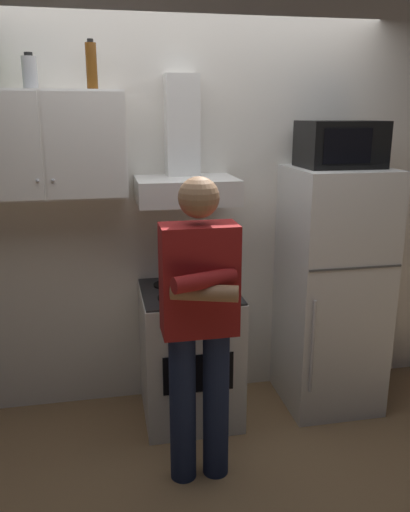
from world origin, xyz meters
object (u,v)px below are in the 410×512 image
(refrigerator, at_px, (331,290))
(person_standing, at_px, (199,323))
(stove_oven, at_px, (190,354))
(bottle_beer_brown, at_px, (92,66))
(bottle_canister_steel, at_px, (30,72))
(cooking_pot, at_px, (214,286))
(microwave, at_px, (340,144))
(upper_cabinet, at_px, (46,145))
(range_hood, at_px, (185,169))

(refrigerator, relative_size, person_standing, 0.98)
(stove_oven, height_order, bottle_beer_brown, bottle_beer_brown)
(bottle_canister_steel, bearing_deg, cooking_pot, -13.50)
(stove_oven, relative_size, bottle_beer_brown, 3.27)
(microwave, bearing_deg, cooking_pot, -170.43)
(upper_cabinet, relative_size, bottle_canister_steel, 4.69)
(bottle_beer_brown, bearing_deg, cooking_pot, -19.82)
(stove_oven, height_order, refrigerator, refrigerator)
(stove_oven, height_order, cooking_pot, cooking_pot)
(cooking_pot, distance_m, bottle_beer_brown, 1.43)
(stove_oven, relative_size, cooking_pot, 2.87)
(range_hood, height_order, microwave, range_hood)
(stove_oven, height_order, microwave, microwave)
(stove_oven, bearing_deg, bottle_beer_brown, 167.51)
(range_hood, relative_size, person_standing, 0.46)
(refrigerator, xyz_separation_m, bottle_beer_brown, (-1.47, 0.11, 1.38))
(person_standing, xyz_separation_m, bottle_beer_brown, (-0.47, 0.72, 1.28))
(upper_cabinet, bearing_deg, range_hood, 0.09)
(refrigerator, bearing_deg, range_hood, 172.45)
(person_standing, bearing_deg, stove_oven, 85.28)
(refrigerator, bearing_deg, bottle_beer_brown, 175.55)
(person_standing, relative_size, bottle_canister_steel, 8.55)
(stove_oven, bearing_deg, cooking_pot, -42.49)
(range_hood, bearing_deg, upper_cabinet, -179.91)
(cooking_pot, relative_size, bottle_beer_brown, 1.14)
(microwave, bearing_deg, person_standing, -148.00)
(stove_oven, relative_size, microwave, 1.82)
(bottle_canister_steel, bearing_deg, stove_oven, -7.79)
(range_hood, bearing_deg, bottle_canister_steel, -179.32)
(stove_oven, height_order, bottle_canister_steel, bottle_canister_steel)
(bottle_canister_steel, bearing_deg, bottle_beer_brown, -0.25)
(cooking_pot, bearing_deg, stove_oven, 137.51)
(refrigerator, bearing_deg, person_standing, -148.77)
(person_standing, bearing_deg, microwave, 32.00)
(upper_cabinet, height_order, microwave, upper_cabinet)
(upper_cabinet, distance_m, person_standing, 1.35)
(upper_cabinet, relative_size, person_standing, 0.55)
(stove_oven, distance_m, cooking_pot, 0.52)
(upper_cabinet, height_order, stove_oven, upper_cabinet)
(upper_cabinet, height_order, refrigerator, upper_cabinet)
(range_hood, distance_m, person_standing, 1.01)
(refrigerator, height_order, microwave, microwave)
(microwave, distance_m, bottle_beer_brown, 1.54)
(refrigerator, height_order, person_standing, person_standing)
(microwave, distance_m, bottle_canister_steel, 1.85)
(stove_oven, xyz_separation_m, range_hood, (0.00, 0.13, 1.16))
(person_standing, bearing_deg, upper_cabinet, 135.74)
(stove_oven, bearing_deg, refrigerator, 0.04)
(cooking_pot, bearing_deg, upper_cabinet, 165.27)
(refrigerator, distance_m, person_standing, 1.17)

